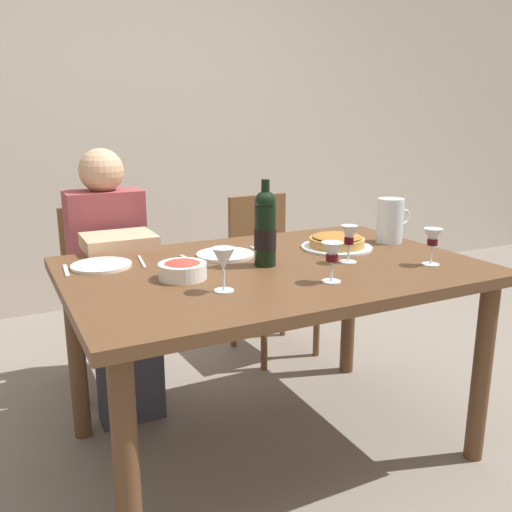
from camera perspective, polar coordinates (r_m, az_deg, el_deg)
The scene contains 20 objects.
ground_plane at distance 2.34m, azimuth 1.64°, elevation -19.21°, with size 8.00×8.00×0.00m, color slate.
back_wall at distance 3.93m, azimuth -13.42°, elevation 15.52°, with size 8.00×0.10×2.80m, color beige.
dining_table at distance 2.05m, azimuth 1.77°, elevation -3.43°, with size 1.50×1.00×0.76m.
wine_bottle at distance 1.98m, azimuth 0.98°, elevation 2.91°, with size 0.08×0.08×0.32m.
water_pitcher at distance 2.44m, azimuth 13.86°, elevation 3.38°, with size 0.17×0.12×0.19m.
baked_tart at distance 2.29m, azimuth 8.47°, elevation 1.46°, with size 0.29×0.29×0.06m.
salad_bowl at distance 1.86m, azimuth -7.71°, elevation -1.37°, with size 0.16×0.16×0.07m.
wine_glass_left_diner at distance 1.80m, azimuth 7.97°, elevation 0.22°, with size 0.07×0.07×0.14m.
wine_glass_right_diner at distance 1.69m, azimuth -3.43°, elevation -0.48°, with size 0.07×0.07×0.14m.
wine_glass_centre at distance 2.06m, azimuth 9.73°, elevation 1.97°, with size 0.07×0.07×0.14m.
wine_glass_spare at distance 2.10m, azimuth 18.01°, elevation 1.70°, with size 0.07×0.07×0.14m.
dinner_plate_left_setting at distance 2.07m, azimuth -15.89°, elevation -0.96°, with size 0.22×0.22×0.01m, color silver.
dinner_plate_right_setting at distance 2.15m, azimuth -3.24°, elevation 0.14°, with size 0.23×0.23×0.01m, color white.
fork_left_setting at distance 2.05m, azimuth -19.27°, elevation -1.44°, with size 0.16×0.01×0.01m, color silver.
knife_left_setting at distance 2.10m, azimuth -11.88°, elevation -0.58°, with size 0.18×0.01×0.01m, color silver.
knife_right_setting at distance 2.21m, azimuth 0.32°, elevation 0.48°, with size 0.18×0.01×0.01m, color silver.
spoon_right_setting at distance 2.10m, azimuth -7.01°, elevation -0.40°, with size 0.16×0.01×0.01m, color silver.
chair_left at distance 2.79m, azimuth -15.60°, elevation -2.79°, with size 0.40×0.40×0.87m.
diner_left at distance 2.53m, azimuth -14.74°, elevation -1.63°, with size 0.34×0.50×1.16m.
chair_right at distance 3.05m, azimuth 1.15°, elevation -0.79°, with size 0.43×0.43×0.87m.
Camera 1 is at (-0.93, -1.71, 1.29)m, focal length 38.18 mm.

